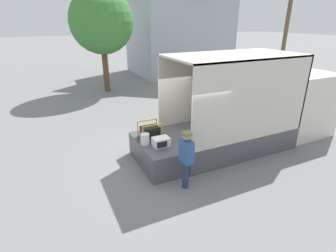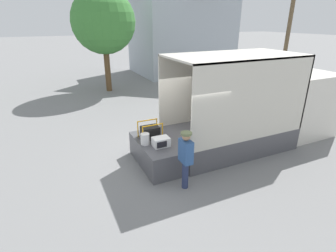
{
  "view_description": "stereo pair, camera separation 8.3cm",
  "coord_description": "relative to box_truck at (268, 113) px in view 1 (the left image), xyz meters",
  "views": [
    {
      "loc": [
        -3.46,
        -6.87,
        4.34
      ],
      "look_at": [
        -0.27,
        -0.2,
        1.34
      ],
      "focal_mm": 28.0,
      "sensor_mm": 36.0,
      "label": 1
    },
    {
      "loc": [
        -3.38,
        -6.91,
        4.34
      ],
      "look_at": [
        -0.27,
        -0.2,
        1.34
      ],
      "focal_mm": 28.0,
      "sensor_mm": 36.0,
      "label": 2
    }
  ],
  "objects": [
    {
      "name": "orange_bucket",
      "position": [
        -5.02,
        -0.02,
        -0.09
      ],
      "size": [
        0.28,
        0.28,
        0.35
      ],
      "color": "silver",
      "rests_on": "tailgate_deck"
    },
    {
      "name": "worker_person",
      "position": [
        -4.43,
        -1.54,
        -0.03
      ],
      "size": [
        0.3,
        0.44,
        1.67
      ],
      "color": "navy",
      "rests_on": "ground"
    },
    {
      "name": "microwave",
      "position": [
        -4.63,
        -0.35,
        -0.13
      ],
      "size": [
        0.5,
        0.38,
        0.27
      ],
      "color": "white",
      "rests_on": "tailgate_deck"
    },
    {
      "name": "tailgate_deck",
      "position": [
        -4.63,
        -0.0,
        -0.66
      ],
      "size": [
        1.14,
        2.2,
        0.79
      ],
      "primitive_type": "cube",
      "color": "#4C4C51",
      "rests_on": "ground"
    },
    {
      "name": "street_tree",
      "position": [
        -3.84,
        10.09,
        3.19
      ],
      "size": [
        3.84,
        3.84,
        6.18
      ],
      "color": "brown",
      "rests_on": "ground"
    },
    {
      "name": "utility_pole",
      "position": [
        8.24,
        7.05,
        3.17
      ],
      "size": [
        1.8,
        0.28,
        8.13
      ],
      "color": "brown",
      "rests_on": "ground"
    },
    {
      "name": "box_truck",
      "position": [
        0.0,
        0.0,
        0.0
      ],
      "size": [
        6.74,
        2.32,
        3.32
      ],
      "color": "silver",
      "rests_on": "ground"
    },
    {
      "name": "house_backdrop",
      "position": [
        3.54,
        14.15,
        3.75
      ],
      "size": [
        7.98,
        6.33,
        9.42
      ],
      "color": "#A8B2BC",
      "rests_on": "ground"
    },
    {
      "name": "portable_generator",
      "position": [
        -4.69,
        0.33,
        -0.06
      ],
      "size": [
        0.7,
        0.51,
        0.55
      ],
      "color": "black",
      "rests_on": "tailgate_deck"
    },
    {
      "name": "ground_plane",
      "position": [
        -4.06,
        -0.0,
        -1.05
      ],
      "size": [
        160.0,
        160.0,
        0.0
      ],
      "primitive_type": "plane",
      "color": "gray"
    }
  ]
}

